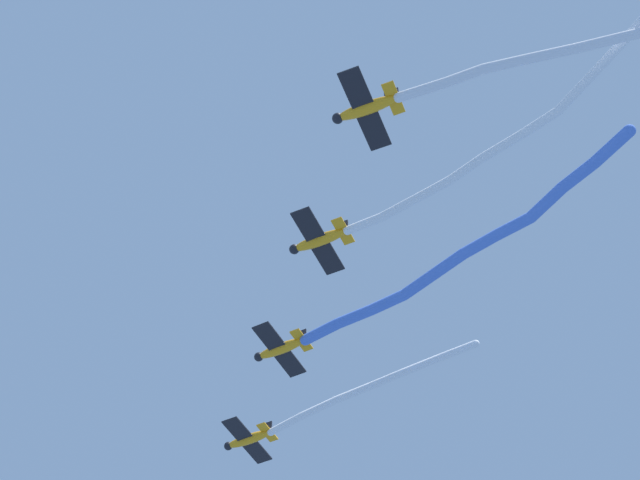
# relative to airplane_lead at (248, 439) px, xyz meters

# --- Properties ---
(airplane_lead) EXTENTS (6.46, 5.38, 1.70)m
(airplane_lead) POSITION_rel_airplane_lead_xyz_m (0.00, 0.00, 0.00)
(airplane_lead) COLOR orange
(smoke_trail_lead) EXTENTS (12.49, 17.06, 3.58)m
(smoke_trail_lead) POSITION_rel_airplane_lead_xyz_m (7.07, -10.32, 1.39)
(smoke_trail_lead) COLOR white
(airplane_left_wing) EXTENTS (6.48, 5.36, 1.70)m
(airplane_left_wing) POSITION_rel_airplane_lead_xyz_m (-2.76, -11.75, 0.25)
(airplane_left_wing) COLOR orange
(smoke_trail_left_wing) EXTENTS (11.70, 29.77, 2.01)m
(smoke_trail_left_wing) POSITION_rel_airplane_lead_xyz_m (4.92, -27.85, 0.67)
(smoke_trail_left_wing) COLOR #4C75DB
(airplane_right_wing) EXTENTS (6.36, 5.45, 1.70)m
(airplane_right_wing) POSITION_rel_airplane_lead_xyz_m (-5.52, -23.50, 0.50)
(airplane_right_wing) COLOR orange
(smoke_trail_right_wing) EXTENTS (10.46, 25.97, 3.51)m
(smoke_trail_right_wing) POSITION_rel_airplane_lead_xyz_m (1.88, -37.63, 1.55)
(smoke_trail_right_wing) COLOR white
(airplane_slot) EXTENTS (6.23, 5.53, 1.70)m
(airplane_slot) POSITION_rel_airplane_lead_xyz_m (-8.28, -35.25, 0.75)
(airplane_slot) COLOR orange
(smoke_trail_slot) EXTENTS (21.37, 20.06, 2.91)m
(smoke_trail_slot) POSITION_rel_airplane_lead_xyz_m (3.41, -46.93, 1.79)
(smoke_trail_slot) COLOR white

